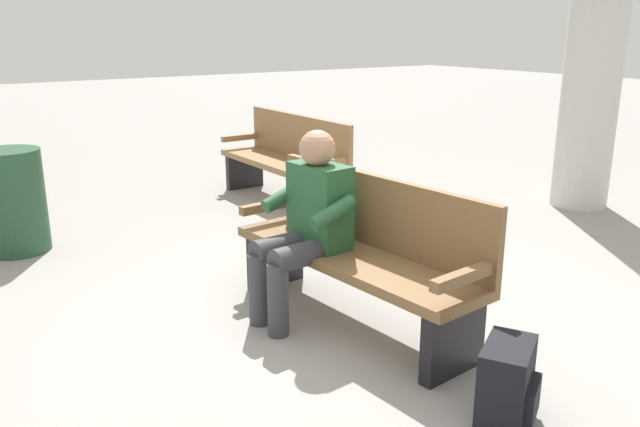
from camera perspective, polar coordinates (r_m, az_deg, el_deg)
ground_plane at (r=4.07m, az=2.73°, el=-9.56°), size 40.00×40.00×0.00m
bench_near at (r=3.93m, az=3.59°, el=-3.24°), size 1.83×0.62×0.90m
person_seated at (r=3.91m, az=-1.27°, el=-0.71°), size 0.59×0.60×1.18m
backpack at (r=3.17m, az=16.26°, el=-14.35°), size 0.36×0.40×0.39m
bench_far at (r=6.66m, az=-2.95°, el=4.87°), size 1.80×0.48×0.90m
support_pillar at (r=6.92m, az=23.45°, el=15.32°), size 0.55×0.55×3.62m
trash_bin at (r=5.72m, az=-25.55°, el=0.98°), size 0.50×0.50×0.84m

